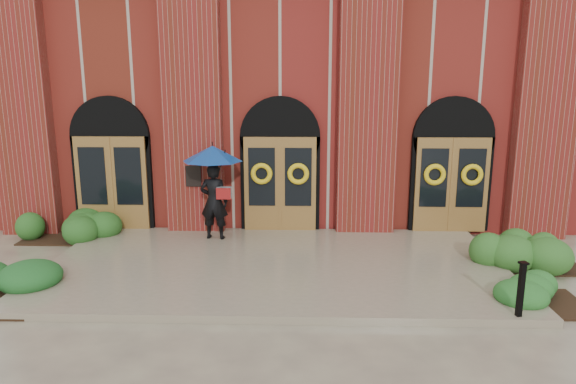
{
  "coord_description": "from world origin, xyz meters",
  "views": [
    {
      "loc": [
        0.59,
        -10.58,
        4.11
      ],
      "look_at": [
        0.26,
        1.0,
        1.56
      ],
      "focal_mm": 32.0,
      "sensor_mm": 36.0,
      "label": 1
    }
  ],
  "objects_px": {
    "metal_post": "(521,288)",
    "hedge_wall_right": "(507,249)",
    "man_with_umbrella": "(213,174)",
    "hedge_wall_left": "(81,226)"
  },
  "relations": [
    {
      "from": "man_with_umbrella",
      "to": "hedge_wall_right",
      "type": "bearing_deg",
      "value": 174.87
    },
    {
      "from": "metal_post",
      "to": "hedge_wall_right",
      "type": "xyz_separation_m",
      "value": [
        0.9,
        2.89,
        -0.28
      ]
    },
    {
      "from": "man_with_umbrella",
      "to": "metal_post",
      "type": "distance_m",
      "value": 7.38
    },
    {
      "from": "man_with_umbrella",
      "to": "hedge_wall_right",
      "type": "height_order",
      "value": "man_with_umbrella"
    },
    {
      "from": "hedge_wall_left",
      "to": "metal_post",
      "type": "bearing_deg",
      "value": -25.59
    },
    {
      "from": "metal_post",
      "to": "hedge_wall_right",
      "type": "relative_size",
      "value": 0.33
    },
    {
      "from": "man_with_umbrella",
      "to": "hedge_wall_right",
      "type": "distance_m",
      "value": 7.1
    },
    {
      "from": "man_with_umbrella",
      "to": "hedge_wall_left",
      "type": "xyz_separation_m",
      "value": [
        -3.58,
        0.3,
        -1.46
      ]
    },
    {
      "from": "man_with_umbrella",
      "to": "hedge_wall_left",
      "type": "relative_size",
      "value": 0.88
    },
    {
      "from": "metal_post",
      "to": "hedge_wall_left",
      "type": "xyz_separation_m",
      "value": [
        -9.5,
        4.55,
        -0.32
      ]
    }
  ]
}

